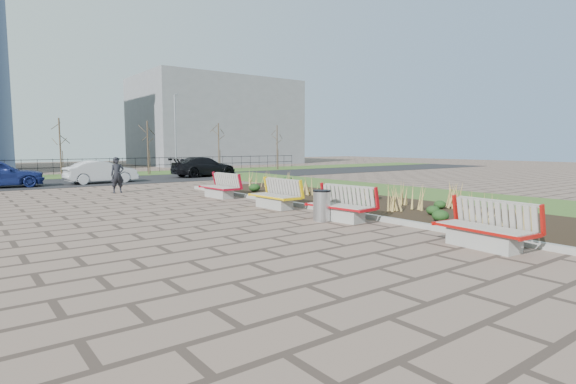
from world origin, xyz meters
TOP-DOWN VIEW (x-y plane):
  - ground at (0.00, 0.00)m, footprint 120.00×120.00m
  - planting_bed at (6.25, 5.00)m, footprint 4.50×18.00m
  - planting_curb at (3.92, 5.00)m, footprint 0.16×18.00m
  - grass_verge_near at (11.00, 5.00)m, footprint 5.00×38.00m
  - grass_verge_far at (0.00, 28.00)m, footprint 80.00×5.00m
  - road at (0.00, 22.00)m, footprint 80.00×7.00m
  - bench_a at (3.00, -1.95)m, footprint 1.07×2.17m
  - bench_b at (3.00, 2.49)m, footprint 1.12×2.18m
  - bench_c at (3.00, 5.81)m, footprint 0.96×2.12m
  - bench_d at (3.00, 9.85)m, footprint 0.99×2.14m
  - litter_bin at (2.55, 2.76)m, footprint 0.50×0.50m
  - pedestrian at (0.17, 14.42)m, footprint 0.63×0.43m
  - car_silver at (1.01, 20.43)m, footprint 4.03×1.65m
  - car_black at (8.32, 21.87)m, footprint 4.88×2.35m
  - tree_c at (0.00, 26.50)m, footprint 1.40×1.40m
  - tree_d at (6.00, 26.50)m, footprint 1.40×1.40m
  - tree_e at (12.00, 26.50)m, footprint 1.40×1.40m
  - tree_f at (18.00, 26.50)m, footprint 1.40×1.40m
  - lamp_east at (8.00, 26.00)m, footprint 0.24×0.60m
  - railing_fence at (0.00, 29.50)m, footprint 44.00×0.10m
  - building_grey at (20.00, 42.00)m, footprint 18.00×12.00m

SIDE VIEW (x-z plane):
  - ground at x=0.00m, z-range 0.00..0.00m
  - road at x=0.00m, z-range 0.00..0.02m
  - grass_verge_near at x=11.00m, z-range 0.00..0.04m
  - grass_verge_far at x=0.00m, z-range 0.00..0.04m
  - planting_bed at x=6.25m, z-range 0.00..0.10m
  - planting_curb at x=3.92m, z-range 0.00..0.15m
  - litter_bin at x=2.55m, z-range 0.00..0.89m
  - bench_a at x=3.00m, z-range 0.00..1.00m
  - bench_b at x=3.00m, z-range 0.00..1.00m
  - bench_c at x=3.00m, z-range 0.00..1.00m
  - bench_d at x=3.00m, z-range 0.00..1.00m
  - railing_fence at x=0.00m, z-range 0.04..1.24m
  - car_silver at x=1.01m, z-range 0.02..1.32m
  - car_black at x=8.32m, z-range 0.02..1.39m
  - pedestrian at x=0.17m, z-range 0.00..1.67m
  - tree_c at x=0.00m, z-range 0.04..4.04m
  - tree_d at x=6.00m, z-range 0.04..4.04m
  - tree_e at x=12.00m, z-range 0.04..4.04m
  - tree_f at x=18.00m, z-range 0.04..4.04m
  - lamp_east at x=8.00m, z-range 0.04..6.04m
  - building_grey at x=20.00m, z-range 0.00..10.00m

